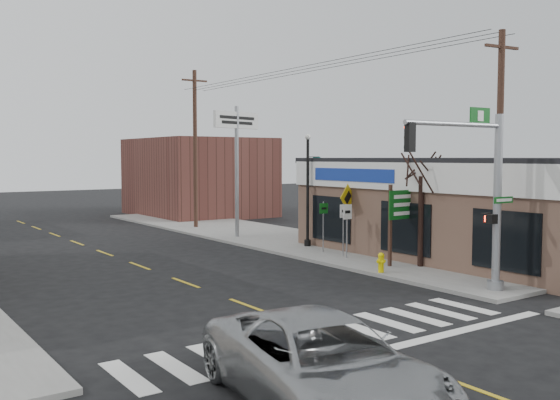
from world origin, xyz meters
TOP-DOWN VIEW (x-y plane):
  - ground at (0.00, 0.00)m, footprint 140.00×140.00m
  - sidewalk_right at (9.00, 13.00)m, footprint 6.00×38.00m
  - center_line at (0.00, 8.00)m, footprint 0.12×56.00m
  - crosswalk at (0.00, 0.40)m, footprint 11.00×2.20m
  - thrift_store at (14.50, 6.00)m, footprint 12.00×14.00m
  - bldg_distant_right at (12.00, 30.00)m, footprint 8.00×10.00m
  - suv at (-2.90, -2.98)m, footprint 3.50×6.01m
  - traffic_signal_pole at (6.53, 0.93)m, footprint 4.43×0.37m
  - guide_sign at (8.20, 5.79)m, footprint 1.77×0.14m
  - fire_hydrant at (6.30, 5.07)m, footprint 0.22×0.22m
  - ped_crossing_sign at (8.20, 9.09)m, footprint 1.16×0.08m
  - lamp_post at (8.26, 11.87)m, footprint 0.67×0.53m
  - dance_center_sign at (7.32, 16.75)m, footprint 3.18×0.20m
  - bare_tree at (8.42, 5.14)m, footprint 2.56×2.56m
  - shrub_front at (10.22, 3.59)m, footprint 1.27×1.27m
  - shrub_back at (11.00, 7.64)m, footprint 1.14×1.14m
  - utility_pole_near at (7.50, 1.12)m, footprint 1.40×0.21m
  - utility_pole_far at (7.62, 21.98)m, footprint 1.60×0.24m

SIDE VIEW (x-z plane):
  - ground at x=0.00m, z-range 0.00..0.00m
  - center_line at x=0.00m, z-range 0.00..0.01m
  - crosswalk at x=0.00m, z-range 0.00..0.01m
  - sidewalk_right at x=9.00m, z-range 0.00..0.13m
  - fire_hydrant at x=6.30m, z-range 0.16..0.87m
  - shrub_back at x=11.00m, z-range 0.13..0.99m
  - shrub_front at x=10.22m, z-range 0.13..1.08m
  - suv at x=-2.90m, z-range 0.00..1.57m
  - thrift_store at x=14.50m, z-range 0.00..4.00m
  - guide_sign at x=8.20m, z-range 0.57..3.66m
  - ped_crossing_sign at x=8.20m, z-range 0.66..3.65m
  - bldg_distant_right at x=12.00m, z-range 0.00..5.60m
  - lamp_post at x=8.26m, z-range 0.55..5.74m
  - traffic_signal_pole at x=6.53m, z-range 0.67..6.28m
  - bare_tree at x=8.42m, z-range 1.60..6.72m
  - utility_pole_near at x=7.50m, z-range 0.23..8.30m
  - utility_pole_far at x=7.62m, z-range 0.25..9.44m
  - dance_center_sign at x=7.32m, z-range 1.84..8.59m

